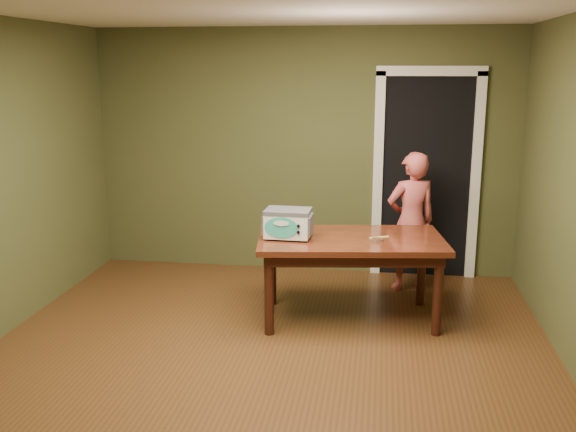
{
  "coord_description": "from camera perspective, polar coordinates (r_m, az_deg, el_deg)",
  "views": [
    {
      "loc": [
        0.83,
        -4.28,
        2.21
      ],
      "look_at": [
        0.06,
        1.0,
        0.95
      ],
      "focal_mm": 40.0,
      "sensor_mm": 36.0,
      "label": 1
    }
  ],
  "objects": [
    {
      "name": "child",
      "position": [
        6.46,
        10.87,
        -0.49
      ],
      "size": [
        0.6,
        0.5,
        1.39
      ],
      "primitive_type": "imported",
      "rotation": [
        0.0,
        0.0,
        3.53
      ],
      "color": "#CC5454",
      "rests_on": "floor"
    },
    {
      "name": "doorway",
      "position": [
        7.17,
        12.02,
        3.74
      ],
      "size": [
        1.1,
        0.66,
        2.25
      ],
      "color": "black",
      "rests_on": "ground"
    },
    {
      "name": "floor",
      "position": [
        4.88,
        -2.44,
        -13.62
      ],
      "size": [
        5.0,
        5.0,
        0.0
      ],
      "primitive_type": "plane",
      "color": "#523017",
      "rests_on": "ground"
    },
    {
      "name": "baking_pan",
      "position": [
        5.5,
        7.9,
        -2.09
      ],
      "size": [
        0.1,
        0.1,
        0.02
      ],
      "color": "silver",
      "rests_on": "dining_table"
    },
    {
      "name": "room_shell",
      "position": [
        4.38,
        -2.66,
        6.69
      ],
      "size": [
        4.52,
        5.02,
        2.61
      ],
      "color": "#484927",
      "rests_on": "ground"
    },
    {
      "name": "spatula",
      "position": [
        5.61,
        8.11,
        -1.89
      ],
      "size": [
        0.17,
        0.1,
        0.01
      ],
      "primitive_type": "cube",
      "rotation": [
        0.0,
        0.0,
        0.46
      ],
      "color": "#EEDF67",
      "rests_on": "dining_table"
    },
    {
      "name": "dining_table",
      "position": [
        5.62,
        5.58,
        -2.89
      ],
      "size": [
        1.71,
        1.11,
        0.75
      ],
      "rotation": [
        0.0,
        0.0,
        0.14
      ],
      "color": "#3E170E",
      "rests_on": "floor"
    },
    {
      "name": "toy_oven",
      "position": [
        5.51,
        -0.0,
        -0.58
      ],
      "size": [
        0.42,
        0.3,
        0.25
      ],
      "rotation": [
        0.0,
        0.0,
        -0.03
      ],
      "color": "#4C4F54",
      "rests_on": "dining_table"
    }
  ]
}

